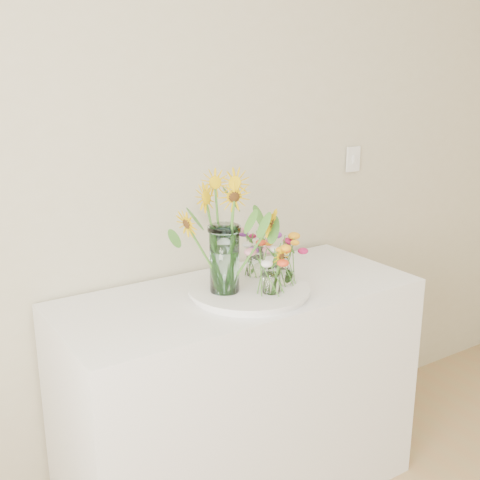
{
  "coord_description": "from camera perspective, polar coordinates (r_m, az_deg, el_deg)",
  "views": [
    {
      "loc": [
        -1.29,
        0.13,
        1.72
      ],
      "look_at": [
        -0.13,
        1.91,
        1.11
      ],
      "focal_mm": 45.0,
      "sensor_mm": 36.0,
      "label": 1
    }
  ],
  "objects": [
    {
      "name": "tray",
      "position": [
        2.26,
        0.87,
        -4.95
      ],
      "size": [
        0.43,
        0.43,
        0.02
      ],
      "primitive_type": "cylinder",
      "color": "white",
      "rests_on": "counter"
    },
    {
      "name": "counter",
      "position": [
        2.5,
        -0.03,
        -14.56
      ],
      "size": [
        1.4,
        0.6,
        0.9
      ],
      "primitive_type": "cube",
      "color": "white",
      "rests_on": "ground_plane"
    },
    {
      "name": "mason_jar",
      "position": [
        2.18,
        -1.48,
        -1.84
      ],
      "size": [
        0.11,
        0.11,
        0.25
      ],
      "primitive_type": "cylinder",
      "rotation": [
        0.0,
        0.0,
        -0.03
      ],
      "color": "#B7E4E9",
      "rests_on": "tray"
    },
    {
      "name": "small_vase_c",
      "position": [
        2.37,
        1.45,
        -2.09
      ],
      "size": [
        0.07,
        0.07,
        0.12
      ],
      "primitive_type": "cylinder",
      "rotation": [
        0.0,
        0.0,
        -0.09
      ],
      "color": "white",
      "rests_on": "tray"
    },
    {
      "name": "wildflower_posy_c",
      "position": [
        2.36,
        1.45,
        -1.05
      ],
      "size": [
        0.21,
        0.21,
        0.21
      ],
      "primitive_type": null,
      "color": "#FFA516",
      "rests_on": "tray"
    },
    {
      "name": "small_vase_a",
      "position": [
        2.19,
        2.99,
        -3.73
      ],
      "size": [
        0.08,
        0.08,
        0.11
      ],
      "primitive_type": "cylinder",
      "rotation": [
        0.0,
        0.0,
        -0.32
      ],
      "color": "white",
      "rests_on": "tray"
    },
    {
      "name": "sunflower_bouquet",
      "position": [
        2.15,
        -1.5,
        0.61
      ],
      "size": [
        0.59,
        0.59,
        0.45
      ],
      "primitive_type": null,
      "rotation": [
        0.0,
        0.0,
        -0.03
      ],
      "color": "#DAAF04",
      "rests_on": "tray"
    },
    {
      "name": "wildflower_posy_a",
      "position": [
        2.18,
        3.01,
        -2.62
      ],
      "size": [
        0.21,
        0.21,
        0.2
      ],
      "primitive_type": null,
      "color": "#FFA516",
      "rests_on": "tray"
    },
    {
      "name": "small_vase_b",
      "position": [
        2.29,
        4.26,
        -2.89
      ],
      "size": [
        0.08,
        0.08,
        0.11
      ],
      "primitive_type": null,
      "rotation": [
        0.0,
        0.0,
        0.01
      ],
      "color": "white",
      "rests_on": "tray"
    },
    {
      "name": "wildflower_posy_b",
      "position": [
        2.27,
        4.29,
        -1.82
      ],
      "size": [
        0.19,
        0.19,
        0.2
      ],
      "primitive_type": null,
      "color": "#FFA516",
      "rests_on": "tray"
    }
  ]
}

